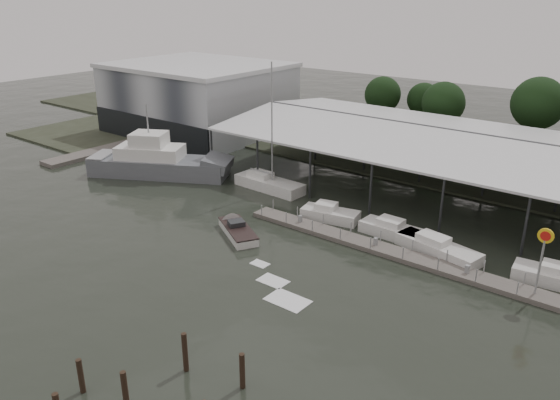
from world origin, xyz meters
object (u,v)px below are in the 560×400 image
Objects in this scene: shell_fuel_sign at (543,250)px; grey_trawler at (160,163)px; white_sailboat at (268,184)px; speedboat_underway at (236,229)px.

grey_trawler is at bearing 177.61° from shell_fuel_sign.
grey_trawler is at bearing -160.27° from white_sailboat.
white_sailboat reaches higher than grey_trawler.
white_sailboat is at bearing -34.59° from speedboat_underway.
white_sailboat is (-29.75, 5.98, -3.26)m from shell_fuel_sign.
speedboat_underway is at bearing -62.76° from white_sailboat.
speedboat_underway is at bearing -48.56° from grey_trawler.
shell_fuel_sign is at bearing -138.22° from speedboat_underway.
grey_trawler is (-43.08, 1.80, -2.35)m from shell_fuel_sign.
shell_fuel_sign is 30.52m from white_sailboat.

